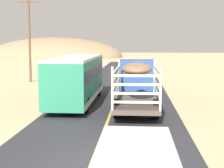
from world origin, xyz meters
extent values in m
plane|color=#CCB284|center=(0.00, 0.00, 0.00)|extent=(240.00, 240.00, 0.00)
cube|color=#2D2D33|center=(0.00, 0.00, 0.01)|extent=(8.00, 120.00, 0.02)
cube|color=#D8CC4C|center=(0.00, 0.00, 0.02)|extent=(0.16, 117.60, 0.00)
cube|color=silver|center=(1.55, -4.26, 1.55)|extent=(1.75, 3.59, 0.80)
cube|color=#192333|center=(1.55, -4.26, 1.57)|extent=(1.79, 3.22, 0.44)
cube|color=#3359A5|center=(1.52, 13.62, 1.82)|extent=(2.50, 2.20, 2.20)
cube|color=#192333|center=(1.52, 13.62, 2.27)|extent=(2.53, 1.54, 0.70)
cube|color=brown|center=(1.52, 8.22, 0.72)|extent=(2.50, 6.40, 0.24)
cylinder|color=silver|center=(0.33, 11.36, 1.94)|extent=(0.12, 0.12, 2.20)
cylinder|color=silver|center=(2.71, 11.36, 1.94)|extent=(0.12, 0.12, 2.20)
cylinder|color=silver|center=(0.33, 5.08, 1.94)|extent=(0.12, 0.12, 2.20)
cylinder|color=silver|center=(2.71, 5.08, 1.94)|extent=(0.12, 0.12, 2.20)
cube|color=silver|center=(0.31, 8.22, 1.28)|extent=(0.08, 6.30, 0.12)
cube|color=silver|center=(2.73, 8.22, 1.28)|extent=(0.08, 6.30, 0.12)
cube|color=silver|center=(1.52, 5.06, 1.28)|extent=(2.40, 0.08, 0.12)
cube|color=silver|center=(0.31, 8.22, 1.72)|extent=(0.08, 6.30, 0.12)
cube|color=silver|center=(2.73, 8.22, 1.72)|extent=(0.08, 6.30, 0.12)
cube|color=silver|center=(1.52, 5.06, 1.72)|extent=(2.40, 0.08, 0.12)
cube|color=silver|center=(0.31, 8.22, 2.16)|extent=(0.08, 6.30, 0.12)
cube|color=silver|center=(2.73, 8.22, 2.16)|extent=(0.08, 6.30, 0.12)
cube|color=silver|center=(1.52, 5.06, 2.16)|extent=(2.40, 0.08, 0.12)
cube|color=silver|center=(0.31, 8.22, 2.60)|extent=(0.08, 6.30, 0.12)
cube|color=silver|center=(2.73, 8.22, 2.60)|extent=(0.08, 6.30, 0.12)
cube|color=silver|center=(1.52, 5.06, 2.60)|extent=(2.40, 0.08, 0.12)
ellipsoid|color=#8C6B4C|center=(1.52, 8.22, 2.69)|extent=(1.75, 3.84, 0.70)
cylinder|color=black|center=(0.43, 13.62, 0.57)|extent=(0.32, 1.10, 1.10)
cylinder|color=black|center=(2.61, 13.62, 0.57)|extent=(0.32, 1.10, 1.10)
cylinder|color=black|center=(0.43, 6.94, 0.57)|extent=(0.32, 1.10, 1.10)
cylinder|color=black|center=(2.61, 6.94, 0.57)|extent=(0.32, 1.10, 1.10)
cube|color=#2D8C66|center=(-2.57, 11.45, 1.72)|extent=(2.50, 10.00, 2.70)
cube|color=white|center=(-2.57, 11.45, 3.15)|extent=(2.45, 9.80, 0.16)
cube|color=#192333|center=(-2.57, 11.45, 2.19)|extent=(2.54, 9.20, 0.80)
cube|color=silver|center=(-2.57, 11.45, 0.57)|extent=(2.53, 9.80, 0.36)
cylinder|color=black|center=(-3.67, 14.70, 0.52)|extent=(0.30, 1.00, 1.00)
cylinder|color=black|center=(-1.47, 14.70, 0.52)|extent=(0.30, 1.00, 1.00)
cylinder|color=black|center=(-3.67, 8.20, 0.52)|extent=(0.30, 1.00, 1.00)
cylinder|color=black|center=(-1.47, 8.20, 0.52)|extent=(0.30, 1.00, 1.00)
cylinder|color=brown|center=(-9.68, 23.53, 4.45)|extent=(0.24, 0.24, 8.90)
cube|color=brown|center=(-9.68, 23.53, 8.30)|extent=(2.20, 0.14, 0.14)
ellipsoid|color=#997C5A|center=(-20.81, 79.69, 0.00)|extent=(36.95, 24.02, 10.69)
camera|label=1|loc=(1.56, -11.70, 4.28)|focal=54.95mm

